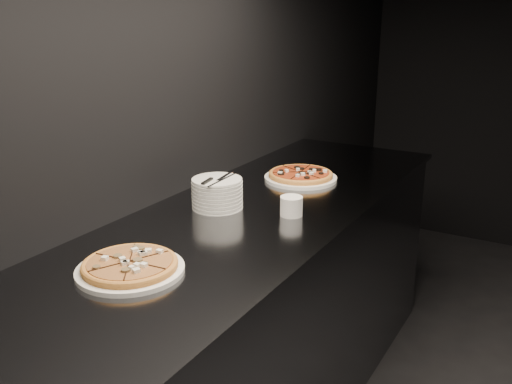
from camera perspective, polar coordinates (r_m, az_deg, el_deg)
The scene contains 7 objects.
wall_left at distance 2.23m, azimuth -8.92°, elevation 11.40°, with size 0.02×5.00×2.80m, color black.
counter at distance 2.33m, azimuth -0.49°, elevation -12.62°, with size 0.74×2.44×0.92m.
pizza_mushroom at distance 1.69m, azimuth -12.49°, elevation -7.26°, with size 0.31×0.31×0.04m.
pizza_tomato at distance 2.53m, azimuth 4.49°, elevation 1.66°, with size 0.37×0.37×0.04m.
plate_stack at distance 2.16m, azimuth -3.90°, elevation -0.12°, with size 0.19×0.19×0.11m.
cutlery at distance 2.13m, azimuth -3.98°, elevation 1.26°, with size 0.07×0.20×0.01m.
ramekin at distance 2.09m, azimuth 3.56°, elevation -1.36°, with size 0.08×0.08×0.07m.
Camera 1 is at (-1.10, -1.72, 1.65)m, focal length 40.00 mm.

